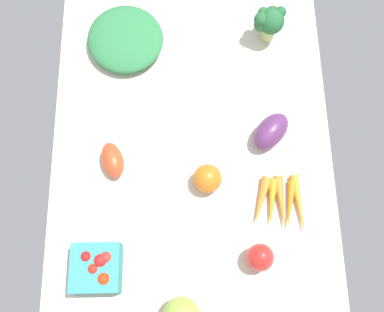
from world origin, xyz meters
The scene contains 9 objects.
tablecloth centered at (0.00, 0.00, 1.00)cm, with size 104.00×76.00×2.00cm, color beige.
broccoli_head centered at (-37.76, 22.40, 9.67)cm, with size 8.65×9.06×11.80cm.
bell_pepper_red centered at (27.13, 16.16, 6.42)cm, with size 6.72×6.72×8.84cm, color red.
berry_basket centered at (28.87, -23.77, 5.55)cm, with size 11.93×11.93×7.62cm.
leafy_greens_clump centered at (-35.76, -18.70, 4.81)cm, with size 22.62×21.83×5.63cm, color #2D7844.
carrot_bunch centered at (13.21, 22.66, 3.30)cm, with size 16.45×15.35×2.83cm.
heirloom_tomato_orange centered at (6.78, 3.90, 5.77)cm, with size 7.54×7.54×7.54cm, color orange.
roma_tomato centered at (1.00, -21.06, 4.78)cm, with size 9.94×5.56×5.56cm, color #E34623.
eggplant centered at (-6.09, 21.30, 5.60)cm, with size 11.87×7.21×7.21cm, color #5B2D61.
Camera 1 is at (37.46, -0.65, 119.73)cm, focal length 42.62 mm.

